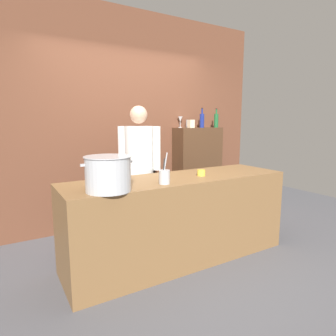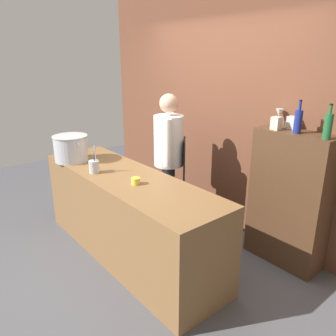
{
  "view_description": "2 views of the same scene",
  "coord_description": "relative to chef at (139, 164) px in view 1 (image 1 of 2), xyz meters",
  "views": [
    {
      "loc": [
        -1.61,
        -2.48,
        1.48
      ],
      "look_at": [
        0.03,
        0.28,
        0.95
      ],
      "focal_mm": 30.73,
      "sensor_mm": 36.0,
      "label": 1
    },
    {
      "loc": [
        2.68,
        -1.67,
        2.05
      ],
      "look_at": [
        0.25,
        0.34,
        0.98
      ],
      "focal_mm": 35.33,
      "sensor_mm": 36.0,
      "label": 2
    }
  ],
  "objects": [
    {
      "name": "ground_plane",
      "position": [
        0.14,
        -0.68,
        -0.96
      ],
      "size": [
        8.0,
        8.0,
        0.0
      ],
      "primitive_type": "plane",
      "color": "#4C4C51"
    },
    {
      "name": "brick_back_panel",
      "position": [
        0.14,
        0.72,
        0.54
      ],
      "size": [
        4.4,
        0.1,
        3.0
      ],
      "primitive_type": "cube",
      "color": "brown",
      "rests_on": "ground_plane"
    },
    {
      "name": "utensil_crock",
      "position": [
        -0.16,
        -0.88,
        0.0
      ],
      "size": [
        0.1,
        0.1,
        0.29
      ],
      "color": "#B7BABF",
      "rests_on": "prep_counter"
    },
    {
      "name": "chef",
      "position": [
        0.0,
        0.0,
        0.0
      ],
      "size": [
        0.45,
        0.44,
        1.66
      ],
      "rotation": [
        0.0,
        0.0,
        2.4
      ],
      "color": "black",
      "rests_on": "ground_plane"
    },
    {
      "name": "bar_cabinet",
      "position": [
        1.26,
        0.51,
        -0.28
      ],
      "size": [
        0.76,
        0.32,
        1.38
      ],
      "primitive_type": "cube",
      "color": "#472D1C",
      "rests_on": "ground_plane"
    },
    {
      "name": "spice_tin_silver",
      "position": [
        1.15,
        0.58,
        0.48
      ],
      "size": [
        0.08,
        0.08,
        0.12
      ],
      "primitive_type": "cube",
      "color": "#B2B2B7",
      "rests_on": "bar_cabinet"
    },
    {
      "name": "wine_bottle_green",
      "position": [
        1.56,
        0.44,
        0.53
      ],
      "size": [
        0.07,
        0.07,
        0.3
      ],
      "color": "#1E592D",
      "rests_on": "bar_cabinet"
    },
    {
      "name": "stockpot_large",
      "position": [
        -0.7,
        -0.88,
        0.08
      ],
      "size": [
        0.45,
        0.39,
        0.29
      ],
      "color": "#B7BABF",
      "rests_on": "prep_counter"
    },
    {
      "name": "prep_counter",
      "position": [
        0.14,
        -0.68,
        -0.51
      ],
      "size": [
        2.42,
        0.7,
        0.9
      ],
      "primitive_type": "cube",
      "color": "brown",
      "rests_on": "ground_plane"
    },
    {
      "name": "butter_jar",
      "position": [
        0.39,
        -0.73,
        -0.03
      ],
      "size": [
        0.09,
        0.09,
        0.07
      ],
      "primitive_type": "cylinder",
      "color": "yellow",
      "rests_on": "prep_counter"
    },
    {
      "name": "wine_bottle_cobalt",
      "position": [
        1.29,
        0.45,
        0.53
      ],
      "size": [
        0.07,
        0.07,
        0.3
      ],
      "color": "navy",
      "rests_on": "bar_cabinet"
    },
    {
      "name": "wine_glass_short",
      "position": [
        0.99,
        0.61,
        0.54
      ],
      "size": [
        0.07,
        0.07,
        0.17
      ],
      "color": "silver",
      "rests_on": "bar_cabinet"
    },
    {
      "name": "spice_tin_cream",
      "position": [
        1.07,
        0.44,
        0.48
      ],
      "size": [
        0.08,
        0.08,
        0.12
      ],
      "primitive_type": "cube",
      "color": "beige",
      "rests_on": "bar_cabinet"
    }
  ]
}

